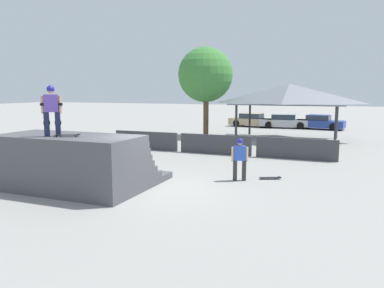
{
  "coord_description": "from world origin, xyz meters",
  "views": [
    {
      "loc": [
        5.95,
        -11.09,
        3.37
      ],
      "look_at": [
        -0.19,
        4.15,
        1.04
      ],
      "focal_mm": 35.0,
      "sensor_mm": 36.0,
      "label": 1
    }
  ],
  "objects_px": {
    "skateboard_on_deck": "(68,135)",
    "bystander_walking": "(240,156)",
    "tree_beside_pavilion": "(205,75)",
    "skateboard_on_ground": "(271,178)",
    "skater_on_deck": "(51,107)",
    "parked_car_silver": "(284,121)",
    "tree_far_back": "(207,72)",
    "trash_bin": "(122,143)",
    "parked_car_tan": "(252,120)",
    "parked_car_blue": "(319,122)"
  },
  "relations": [
    {
      "from": "skater_on_deck",
      "to": "tree_far_back",
      "type": "height_order",
      "value": "tree_far_back"
    },
    {
      "from": "parked_car_blue",
      "to": "trash_bin",
      "type": "bearing_deg",
      "value": -111.74
    },
    {
      "from": "skateboard_on_ground",
      "to": "tree_far_back",
      "type": "distance_m",
      "value": 14.6
    },
    {
      "from": "trash_bin",
      "to": "parked_car_silver",
      "type": "distance_m",
      "value": 18.18
    },
    {
      "from": "parked_car_blue",
      "to": "parked_car_tan",
      "type": "bearing_deg",
      "value": -172.79
    },
    {
      "from": "bystander_walking",
      "to": "skateboard_on_ground",
      "type": "height_order",
      "value": "bystander_walking"
    },
    {
      "from": "skateboard_on_deck",
      "to": "tree_far_back",
      "type": "bearing_deg",
      "value": 69.5
    },
    {
      "from": "skater_on_deck",
      "to": "skateboard_on_deck",
      "type": "xyz_separation_m",
      "value": [
        0.53,
        0.11,
        -0.9
      ]
    },
    {
      "from": "bystander_walking",
      "to": "parked_car_blue",
      "type": "height_order",
      "value": "bystander_walking"
    },
    {
      "from": "skateboard_on_ground",
      "to": "parked_car_blue",
      "type": "height_order",
      "value": "parked_car_blue"
    },
    {
      "from": "skateboard_on_ground",
      "to": "tree_beside_pavilion",
      "type": "distance_m",
      "value": 14.57
    },
    {
      "from": "trash_bin",
      "to": "parked_car_tan",
      "type": "bearing_deg",
      "value": 77.93
    },
    {
      "from": "trash_bin",
      "to": "parked_car_blue",
      "type": "bearing_deg",
      "value": 60.2
    },
    {
      "from": "skateboard_on_ground",
      "to": "skateboard_on_deck",
      "type": "bearing_deg",
      "value": -166.61
    },
    {
      "from": "bystander_walking",
      "to": "tree_beside_pavilion",
      "type": "relative_size",
      "value": 0.25
    },
    {
      "from": "skateboard_on_deck",
      "to": "bystander_walking",
      "type": "distance_m",
      "value": 6.19
    },
    {
      "from": "tree_beside_pavilion",
      "to": "tree_far_back",
      "type": "bearing_deg",
      "value": 6.18
    },
    {
      "from": "skateboard_on_deck",
      "to": "parked_car_tan",
      "type": "relative_size",
      "value": 0.18
    },
    {
      "from": "bystander_walking",
      "to": "parked_car_silver",
      "type": "height_order",
      "value": "bystander_walking"
    },
    {
      "from": "trash_bin",
      "to": "parked_car_tan",
      "type": "xyz_separation_m",
      "value": [
        3.65,
        17.07,
        0.18
      ]
    },
    {
      "from": "tree_beside_pavilion",
      "to": "skateboard_on_ground",
      "type": "bearing_deg",
      "value": -59.5
    },
    {
      "from": "tree_beside_pavilion",
      "to": "parked_car_silver",
      "type": "height_order",
      "value": "tree_beside_pavilion"
    },
    {
      "from": "parked_car_silver",
      "to": "skater_on_deck",
      "type": "bearing_deg",
      "value": -104.37
    },
    {
      "from": "bystander_walking",
      "to": "parked_car_tan",
      "type": "bearing_deg",
      "value": -97.96
    },
    {
      "from": "bystander_walking",
      "to": "tree_far_back",
      "type": "distance_m",
      "value": 14.42
    },
    {
      "from": "tree_beside_pavilion",
      "to": "parked_car_blue",
      "type": "xyz_separation_m",
      "value": [
        7.59,
        8.93,
        -3.95
      ]
    },
    {
      "from": "skateboard_on_ground",
      "to": "tree_far_back",
      "type": "bearing_deg",
      "value": 95.96
    },
    {
      "from": "tree_beside_pavilion",
      "to": "parked_car_tan",
      "type": "bearing_deg",
      "value": 80.47
    },
    {
      "from": "skater_on_deck",
      "to": "parked_car_tan",
      "type": "distance_m",
      "value": 25.66
    },
    {
      "from": "skater_on_deck",
      "to": "parked_car_tan",
      "type": "relative_size",
      "value": 0.37
    },
    {
      "from": "bystander_walking",
      "to": "tree_beside_pavilion",
      "type": "distance_m",
      "value": 14.4
    },
    {
      "from": "skateboard_on_deck",
      "to": "skateboard_on_ground",
      "type": "height_order",
      "value": "skateboard_on_deck"
    },
    {
      "from": "tree_beside_pavilion",
      "to": "parked_car_blue",
      "type": "bearing_deg",
      "value": 49.63
    },
    {
      "from": "parked_car_tan",
      "to": "skateboard_on_deck",
      "type": "bearing_deg",
      "value": -81.56
    },
    {
      "from": "skater_on_deck",
      "to": "parked_car_silver",
      "type": "bearing_deg",
      "value": 48.33
    },
    {
      "from": "parked_car_tan",
      "to": "trash_bin",
      "type": "bearing_deg",
      "value": -92.92
    },
    {
      "from": "skateboard_on_ground",
      "to": "parked_car_silver",
      "type": "relative_size",
      "value": 0.18
    },
    {
      "from": "skateboard_on_ground",
      "to": "trash_bin",
      "type": "height_order",
      "value": "trash_bin"
    },
    {
      "from": "parked_car_silver",
      "to": "parked_car_tan",
      "type": "bearing_deg",
      "value": 171.12
    },
    {
      "from": "skateboard_on_deck",
      "to": "bystander_walking",
      "type": "xyz_separation_m",
      "value": [
        4.76,
        3.82,
        -1.0
      ]
    },
    {
      "from": "skateboard_on_ground",
      "to": "trash_bin",
      "type": "relative_size",
      "value": 0.99
    },
    {
      "from": "skateboard_on_ground",
      "to": "parked_car_silver",
      "type": "height_order",
      "value": "parked_car_silver"
    },
    {
      "from": "bystander_walking",
      "to": "parked_car_tan",
      "type": "relative_size",
      "value": 0.35
    },
    {
      "from": "bystander_walking",
      "to": "parked_car_blue",
      "type": "relative_size",
      "value": 0.37
    },
    {
      "from": "skateboard_on_ground",
      "to": "tree_beside_pavilion",
      "type": "bearing_deg",
      "value": 96.39
    },
    {
      "from": "parked_car_silver",
      "to": "skateboard_on_ground",
      "type": "bearing_deg",
      "value": -88.84
    },
    {
      "from": "parked_car_blue",
      "to": "skateboard_on_deck",
      "type": "bearing_deg",
      "value": -96.09
    },
    {
      "from": "skater_on_deck",
      "to": "parked_car_tan",
      "type": "bearing_deg",
      "value": 55.13
    },
    {
      "from": "tree_beside_pavilion",
      "to": "trash_bin",
      "type": "bearing_deg",
      "value": -104.85
    },
    {
      "from": "bystander_walking",
      "to": "parked_car_silver",
      "type": "distance_m",
      "value": 21.5
    }
  ]
}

